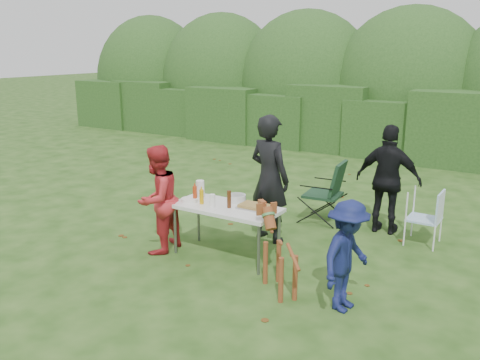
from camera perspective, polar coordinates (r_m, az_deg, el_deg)
The scene contains 20 objects.
ground at distance 7.09m, azimuth -2.02°, elevation -9.02°, with size 80.00×80.00×0.00m, color #1E4211.
hedge_row at distance 14.01m, azimuth 16.52°, elevation 5.95°, with size 22.00×1.40×1.70m, color #23471C.
shrub_backdrop at distance 15.46m, azimuth 18.35°, elevation 9.40°, with size 20.00×2.60×3.20m, color #3D6628.
folding_table at distance 6.98m, azimuth -1.58°, elevation -3.35°, with size 1.50×0.70×0.74m.
person_cook at distance 7.55m, azimuth 3.32°, elevation 0.17°, with size 0.70×0.46×1.91m, color black.
person_red_jacket at distance 7.24m, azimuth -9.23°, elevation -2.17°, with size 0.75×0.58×1.54m, color red.
person_black_puffy at distance 8.18m, azimuth 16.31°, elevation 0.03°, with size 1.01×0.42×1.72m, color black.
child at distance 5.74m, azimuth 11.92°, elevation -8.36°, with size 0.82×0.47×1.27m, color #121A4C.
dog at distance 6.08m, azimuth 4.53°, elevation -8.35°, with size 1.00×0.40×0.95m, color brown, non-canonical shape.
camping_chair at distance 8.55m, azimuth 9.29°, elevation -1.23°, with size 0.66×0.66×1.06m, color #193721, non-canonical shape.
lawn_chair at distance 8.00m, azimuth 19.96°, elevation -3.90°, with size 0.50×0.50×0.84m, color #5A9CD4, non-canonical shape.
food_tray at distance 6.86m, azimuth 1.68°, elevation -3.13°, with size 0.45×0.30×0.02m, color #B7B7BA.
focaccia_bread at distance 6.85m, azimuth 1.68°, elevation -2.91°, with size 0.40×0.26×0.04m, color olive.
mustard_bottle at distance 7.05m, azimuth -4.34°, elevation -1.91°, with size 0.06×0.06×0.20m, color #C79309.
ketchup_bottle at distance 7.16m, azimuth -5.08°, elevation -1.57°, with size 0.06×0.06×0.22m, color #AD3513.
beer_bottle at distance 6.86m, azimuth -1.24°, elevation -2.17°, with size 0.06×0.06×0.24m, color #47230F.
paper_towel_roll at distance 7.31m, azimuth -4.49°, elevation -1.05°, with size 0.12×0.12×0.26m, color white.
cup_stack at distance 6.90m, azimuth -3.13°, elevation -2.34°, with size 0.08×0.08×0.18m, color white.
pasta_bowl at distance 7.14m, azimuth -0.38°, elevation -2.05°, with size 0.26×0.26×0.10m, color silver.
plate_stack at distance 7.18m, azimuth -5.68°, elevation -2.25°, with size 0.24×0.24×0.05m, color white.
Camera 1 is at (3.62, -5.38, 2.86)m, focal length 38.00 mm.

